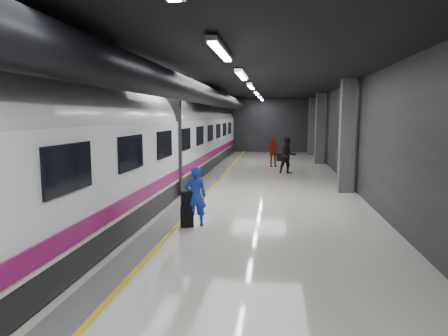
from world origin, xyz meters
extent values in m
plane|color=silver|center=(0.00, 0.00, 0.00)|extent=(40.00, 40.00, 0.00)
cube|color=black|center=(0.00, 0.00, 4.50)|extent=(10.00, 40.00, 0.02)
cube|color=#28282B|center=(0.00, 20.00, 2.25)|extent=(10.00, 0.02, 4.50)
cube|color=#28282B|center=(-5.00, 0.00, 2.25)|extent=(0.02, 40.00, 4.50)
cube|color=#28282B|center=(5.00, 0.00, 2.25)|extent=(0.02, 40.00, 4.50)
cube|color=slate|center=(-1.35, 0.00, 0.01)|extent=(0.65, 39.80, 0.01)
cube|color=yellow|center=(-0.95, 0.00, 0.01)|extent=(0.10, 39.80, 0.01)
cylinder|color=black|center=(-1.30, 0.00, 3.95)|extent=(0.80, 38.00, 0.80)
cube|color=silver|center=(0.60, -6.00, 4.40)|extent=(0.22, 2.60, 0.10)
cube|color=silver|center=(0.60, -1.00, 4.40)|extent=(0.22, 2.60, 0.10)
cube|color=silver|center=(0.60, 4.00, 4.40)|extent=(0.22, 2.60, 0.10)
cube|color=silver|center=(0.60, 9.00, 4.40)|extent=(0.22, 2.60, 0.10)
cube|color=silver|center=(0.60, 14.00, 4.40)|extent=(0.22, 2.60, 0.10)
cube|color=silver|center=(0.60, 18.00, 4.40)|extent=(0.22, 2.60, 0.10)
cube|color=#515154|center=(4.55, 2.00, 2.25)|extent=(0.55, 0.55, 4.50)
cube|color=#515154|center=(4.55, 12.00, 2.25)|extent=(0.55, 0.55, 4.50)
cube|color=#515154|center=(4.55, 18.00, 2.25)|extent=(0.55, 0.55, 4.50)
cube|color=black|center=(-3.25, 0.00, 0.35)|extent=(2.80, 38.00, 0.60)
cube|color=white|center=(-3.25, 0.00, 1.75)|extent=(2.90, 38.00, 2.20)
cylinder|color=white|center=(-3.25, 0.00, 2.70)|extent=(2.80, 38.00, 2.80)
cube|color=#830B54|center=(-1.78, 0.00, 0.95)|extent=(0.04, 38.00, 0.35)
cube|color=black|center=(-3.25, 0.00, 2.00)|extent=(3.05, 0.25, 3.80)
cube|color=black|center=(-1.78, -8.00, 2.15)|extent=(0.05, 1.60, 0.85)
cube|color=black|center=(-1.78, -5.00, 2.15)|extent=(0.05, 1.60, 0.85)
cube|color=black|center=(-1.78, -2.00, 2.15)|extent=(0.05, 1.60, 0.85)
cube|color=black|center=(-1.78, 1.00, 2.15)|extent=(0.05, 1.60, 0.85)
cube|color=black|center=(-1.78, 4.00, 2.15)|extent=(0.05, 1.60, 0.85)
cube|color=black|center=(-1.78, 7.00, 2.15)|extent=(0.05, 1.60, 0.85)
cube|color=black|center=(-1.78, 10.00, 2.15)|extent=(0.05, 1.60, 0.85)
cube|color=black|center=(-1.78, 13.00, 2.15)|extent=(0.05, 1.60, 0.85)
cube|color=black|center=(-1.78, 16.00, 2.15)|extent=(0.05, 1.60, 0.85)
imported|color=blue|center=(-0.43, -3.75, 0.84)|extent=(0.71, 0.59, 1.68)
cube|color=black|center=(-0.65, -3.87, 0.29)|extent=(0.41, 0.32, 0.58)
cube|color=black|center=(-0.65, -3.84, 0.78)|extent=(0.34, 0.29, 0.40)
imported|color=black|center=(2.39, 6.94, 0.96)|extent=(1.12, 0.99, 1.93)
imported|color=maroon|center=(1.59, 9.94, 0.87)|extent=(1.06, 0.52, 1.75)
cube|color=black|center=(2.02, 13.13, 0.28)|extent=(0.42, 0.31, 0.56)
camera|label=1|loc=(1.76, -14.41, 3.04)|focal=32.00mm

